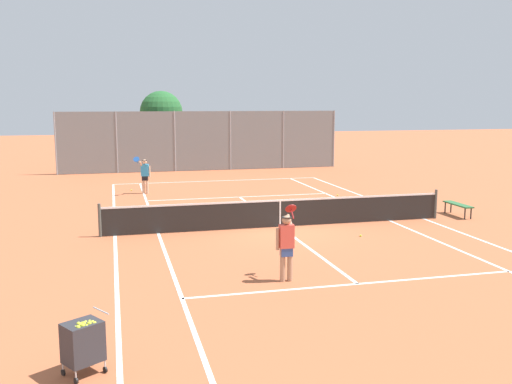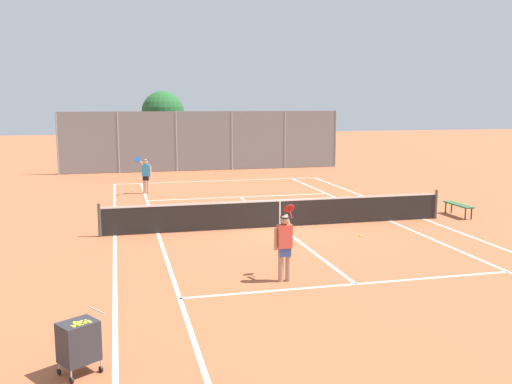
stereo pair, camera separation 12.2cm
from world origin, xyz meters
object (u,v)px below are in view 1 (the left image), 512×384
(tennis_net, at_px, (280,212))
(loose_tennis_ball_0, at_px, (313,202))
(loose_tennis_ball_2, at_px, (337,195))
(loose_tennis_ball_1, at_px, (361,236))
(player_near_side, at_px, (286,243))
(courtside_bench, at_px, (458,205))
(tree_behind_left, at_px, (159,114))
(loose_tennis_ball_4, at_px, (131,190))
(ball_cart, at_px, (83,342))
(player_far_left, at_px, (145,174))
(loose_tennis_ball_3, at_px, (161,228))

(tennis_net, xyz_separation_m, loose_tennis_ball_0, (2.71, 4.16, -0.48))
(loose_tennis_ball_2, bearing_deg, loose_tennis_ball_1, -107.04)
(player_near_side, relative_size, loose_tennis_ball_1, 26.88)
(tennis_net, height_order, courtside_bench, tennis_net)
(player_near_side, bearing_deg, tree_behind_left, 91.99)
(loose_tennis_ball_0, height_order, loose_tennis_ball_4, same)
(player_near_side, bearing_deg, ball_cart, -140.10)
(player_far_left, bearing_deg, loose_tennis_ball_4, 121.46)
(loose_tennis_ball_2, distance_m, loose_tennis_ball_4, 9.85)
(player_near_side, xyz_separation_m, loose_tennis_ball_0, (4.27, 9.92, -0.89))
(loose_tennis_ball_4, bearing_deg, loose_tennis_ball_2, -22.70)
(player_near_side, relative_size, player_far_left, 1.00)
(ball_cart, bearing_deg, player_near_side, 39.90)
(loose_tennis_ball_2, height_order, tree_behind_left, tree_behind_left)
(ball_cart, bearing_deg, loose_tennis_ball_0, 57.37)
(player_near_side, xyz_separation_m, loose_tennis_ball_3, (-2.43, 6.46, -0.89))
(player_near_side, relative_size, tree_behind_left, 0.36)
(tennis_net, bearing_deg, loose_tennis_ball_3, 170.01)
(loose_tennis_ball_1, distance_m, loose_tennis_ball_3, 6.64)
(loose_tennis_ball_3, relative_size, courtside_bench, 0.04)
(ball_cart, distance_m, courtside_bench, 16.26)
(courtside_bench, distance_m, tree_behind_left, 21.46)
(courtside_bench, bearing_deg, player_far_left, 143.25)
(player_near_side, distance_m, loose_tennis_ball_1, 5.30)
(loose_tennis_ball_2, xyz_separation_m, tree_behind_left, (-6.86, 13.56, 3.45))
(player_far_left, bearing_deg, courtside_bench, -36.75)
(loose_tennis_ball_4, bearing_deg, tree_behind_left, 77.13)
(loose_tennis_ball_3, bearing_deg, player_far_left, 90.47)
(player_near_side, xyz_separation_m, courtside_bench, (8.58, 5.95, -0.52))
(ball_cart, xyz_separation_m, loose_tennis_ball_2, (10.46, 15.16, -0.50))
(loose_tennis_ball_4, bearing_deg, loose_tennis_ball_3, -85.60)
(player_far_left, distance_m, loose_tennis_ball_0, 8.06)
(player_near_side, distance_m, loose_tennis_ball_4, 15.55)
(tennis_net, height_order, loose_tennis_ball_1, tennis_net)
(courtside_bench, bearing_deg, loose_tennis_ball_3, 177.35)
(tennis_net, relative_size, loose_tennis_ball_3, 181.82)
(player_far_left, bearing_deg, loose_tennis_ball_1, -59.65)
(player_far_left, xyz_separation_m, loose_tennis_ball_2, (8.48, -2.80, -0.89))
(loose_tennis_ball_2, bearing_deg, loose_tennis_ball_4, 157.30)
(tennis_net, relative_size, loose_tennis_ball_0, 181.82)
(loose_tennis_ball_1, height_order, loose_tennis_ball_3, same)
(loose_tennis_ball_4, xyz_separation_m, courtside_bench, (11.68, -9.26, 0.38))
(loose_tennis_ball_4, bearing_deg, courtside_bench, -38.42)
(tennis_net, distance_m, loose_tennis_ball_3, 4.08)
(ball_cart, distance_m, tree_behind_left, 29.09)
(player_near_side, height_order, loose_tennis_ball_3, player_near_side)
(player_far_left, relative_size, loose_tennis_ball_0, 26.88)
(player_far_left, relative_size, courtside_bench, 1.18)
(loose_tennis_ball_3, xyz_separation_m, loose_tennis_ball_4, (-0.67, 8.75, 0.00))
(player_near_side, height_order, loose_tennis_ball_4, player_near_side)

